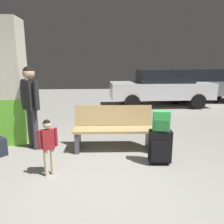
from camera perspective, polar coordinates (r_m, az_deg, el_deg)
name	(u,v)px	position (r m, az deg, el deg)	size (l,w,h in m)	color
ground_plane	(102,122)	(6.82, -2.63, -2.56)	(18.00, 18.00, 0.10)	gray
structural_pillar	(11,84)	(5.15, -25.12, 6.81)	(0.57, 0.57, 2.64)	#66C633
bench	(114,128)	(4.39, 0.41, -4.35)	(1.61, 0.57, 0.89)	tan
suitcase	(160,146)	(3.88, 12.57, -8.86)	(0.39, 0.25, 0.60)	black
backpack_bright	(161,121)	(3.74, 12.88, -2.42)	(0.30, 0.23, 0.34)	green
child	(48,142)	(3.47, -16.60, -7.49)	(0.27, 0.18, 0.90)	beige
adult	(31,99)	(4.62, -20.71, 3.24)	(0.43, 0.44, 1.68)	#38383D
backpack_dark_floor	(0,147)	(4.72, -27.50, -8.11)	(0.32, 0.31, 0.34)	#1E232D
parked_car_side	(198,84)	(11.04, 21.71, 6.82)	(4.21, 2.01, 1.51)	slate
parked_car_near	(161,87)	(9.31, 12.77, 6.51)	(4.13, 1.86, 1.51)	silver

